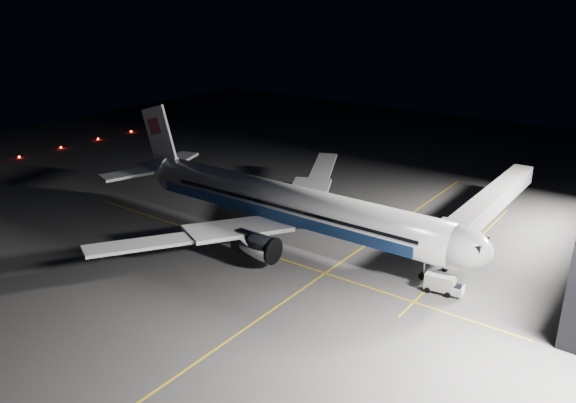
% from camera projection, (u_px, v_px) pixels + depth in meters
% --- Properties ---
extents(ground, '(200.00, 200.00, 0.00)m').
position_uv_depth(ground, '(289.00, 239.00, 80.68)').
color(ground, '#4C4C4F').
rests_on(ground, ground).
extents(guide_line_main, '(0.25, 80.00, 0.01)m').
position_uv_depth(guide_line_main, '(349.00, 256.00, 75.12)').
color(guide_line_main, gold).
rests_on(guide_line_main, ground).
extents(guide_line_cross, '(70.00, 0.25, 0.01)m').
position_uv_depth(guide_line_cross, '(263.00, 253.00, 76.14)').
color(guide_line_cross, gold).
rests_on(guide_line_cross, ground).
extents(guide_line_side, '(0.25, 40.00, 0.01)m').
position_uv_depth(guide_line_side, '(463.00, 253.00, 76.02)').
color(guide_line_side, gold).
rests_on(guide_line_side, ground).
extents(airliner, '(61.48, 54.22, 16.64)m').
position_uv_depth(airliner, '(283.00, 203.00, 79.49)').
color(airliner, silver).
rests_on(airliner, ground).
extents(jet_bridge, '(3.60, 34.40, 6.30)m').
position_uv_depth(jet_bridge, '(487.00, 205.00, 80.54)').
color(jet_bridge, '#B2B2B7').
rests_on(jet_bridge, ground).
extents(taxiway_lights, '(0.44, 60.44, 0.44)m').
position_uv_depth(taxiway_lights, '(19.00, 157.00, 120.59)').
color(taxiway_lights, '#FF140A').
rests_on(taxiway_lights, ground).
extents(service_truck, '(4.62, 2.38, 2.26)m').
position_uv_depth(service_truck, '(444.00, 284.00, 65.56)').
color(service_truck, silver).
rests_on(service_truck, ground).
extents(baggage_tug, '(2.44, 2.05, 1.63)m').
position_uv_depth(baggage_tug, '(305.00, 182.00, 102.52)').
color(baggage_tug, black).
rests_on(baggage_tug, ground).
extents(safety_cone_a, '(0.35, 0.35, 0.53)m').
position_uv_depth(safety_cone_a, '(343.00, 220.00, 86.56)').
color(safety_cone_a, '#E15709').
rests_on(safety_cone_a, ground).
extents(safety_cone_b, '(0.38, 0.38, 0.57)m').
position_uv_depth(safety_cone_b, '(302.00, 226.00, 84.29)').
color(safety_cone_b, '#E15709').
rests_on(safety_cone_b, ground).
extents(safety_cone_c, '(0.36, 0.36, 0.55)m').
position_uv_depth(safety_cone_c, '(345.00, 219.00, 87.09)').
color(safety_cone_c, '#E15709').
rests_on(safety_cone_c, ground).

